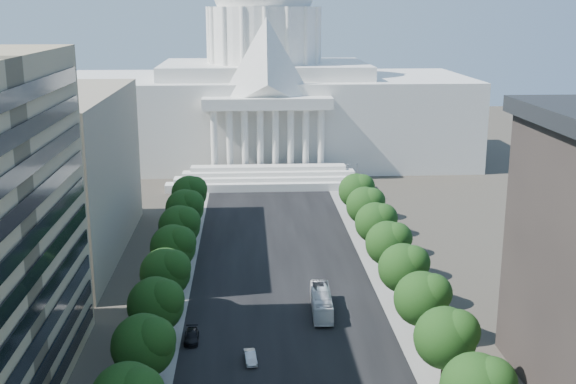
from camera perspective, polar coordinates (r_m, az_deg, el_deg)
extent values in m
cube|color=black|center=(128.57, -0.67, -5.98)|extent=(30.00, 260.00, 0.01)
cube|color=gray|center=(129.16, -9.16, -6.07)|extent=(8.00, 260.00, 0.02)
cube|color=gray|center=(130.77, 7.72, -5.76)|extent=(8.00, 260.00, 0.02)
cube|color=white|center=(217.89, -1.85, 5.86)|extent=(120.00, 50.00, 25.00)
cube|color=white|center=(216.23, -1.88, 9.66)|extent=(60.00, 40.00, 4.00)
cube|color=white|center=(190.06, -1.65, 7.04)|extent=(34.00, 8.00, 3.00)
cylinder|color=white|center=(215.64, -1.90, 12.31)|extent=(32.00, 32.00, 16.00)
cube|color=gray|center=(140.36, -20.87, 1.20)|extent=(38.00, 52.00, 30.00)
cylinder|color=#33261C|center=(90.42, -11.22, -14.49)|extent=(0.56, 0.56, 2.94)
sphere|color=black|center=(88.27, -11.37, -11.81)|extent=(7.60, 7.60, 7.60)
sphere|color=black|center=(86.92, -10.59, -11.37)|extent=(5.32, 5.32, 5.32)
cylinder|color=#33261C|center=(101.00, -10.30, -11.22)|extent=(0.56, 0.56, 2.94)
sphere|color=black|center=(99.08, -10.43, -8.76)|extent=(7.60, 7.60, 7.60)
sphere|color=black|center=(97.79, -9.73, -8.33)|extent=(5.32, 5.32, 5.32)
cylinder|color=#33261C|center=(111.87, -9.58, -8.57)|extent=(0.56, 0.56, 2.94)
sphere|color=black|center=(110.14, -9.68, -6.32)|extent=(7.60, 7.60, 7.60)
sphere|color=black|center=(108.90, -9.05, -5.90)|extent=(5.32, 5.32, 5.32)
cylinder|color=#33261C|center=(122.96, -9.00, -6.40)|extent=(0.56, 0.56, 2.94)
sphere|color=black|center=(121.38, -9.08, -4.33)|extent=(7.60, 7.60, 7.60)
sphere|color=black|center=(120.18, -8.51, -3.92)|extent=(5.32, 5.32, 5.32)
cylinder|color=#33261C|center=(134.20, -8.51, -4.59)|extent=(0.56, 0.56, 2.94)
sphere|color=black|center=(132.76, -8.59, -2.67)|extent=(7.60, 7.60, 7.60)
sphere|color=black|center=(131.59, -8.06, -2.29)|extent=(5.32, 5.32, 5.32)
cylinder|color=#33261C|center=(145.56, -8.11, -3.06)|extent=(0.56, 0.56, 2.94)
sphere|color=black|center=(144.23, -8.17, -1.28)|extent=(7.60, 7.60, 7.60)
sphere|color=black|center=(143.09, -7.68, -0.91)|extent=(5.32, 5.32, 5.32)
cylinder|color=#33261C|center=(157.01, -7.76, -1.75)|extent=(0.56, 0.56, 2.94)
sphere|color=black|center=(155.79, -7.82, -0.09)|extent=(7.60, 7.60, 7.60)
sphere|color=black|center=(154.67, -7.36, 0.26)|extent=(5.32, 5.32, 5.32)
sphere|color=black|center=(79.53, 15.79, -14.26)|extent=(5.32, 5.32, 5.32)
cylinder|color=#33261C|center=(92.58, 12.14, -13.81)|extent=(0.56, 0.56, 2.94)
sphere|color=black|center=(90.48, 12.30, -11.18)|extent=(7.60, 7.60, 7.60)
sphere|color=black|center=(89.70, 13.30, -10.68)|extent=(5.32, 5.32, 5.32)
cylinder|color=#33261C|center=(102.94, 10.38, -10.71)|extent=(0.56, 0.56, 2.94)
sphere|color=black|center=(101.06, 10.50, -8.30)|extent=(7.60, 7.60, 7.60)
sphere|color=black|center=(100.27, 11.37, -7.82)|extent=(5.32, 5.32, 5.32)
cylinder|color=#33261C|center=(113.63, 8.96, -8.18)|extent=(0.56, 0.56, 2.94)
sphere|color=black|center=(111.93, 9.06, -5.95)|extent=(7.60, 7.60, 7.60)
sphere|color=black|center=(111.13, 9.84, -5.51)|extent=(5.32, 5.32, 5.32)
cylinder|color=#33261C|center=(124.55, 7.81, -6.08)|extent=(0.56, 0.56, 2.94)
sphere|color=black|center=(123.00, 7.88, -4.03)|extent=(7.60, 7.60, 7.60)
sphere|color=black|center=(122.20, 8.58, -3.61)|extent=(5.32, 5.32, 5.32)
cylinder|color=#33261C|center=(135.66, 6.85, -4.32)|extent=(0.56, 0.56, 2.94)
sphere|color=black|center=(134.24, 6.91, -2.42)|extent=(7.60, 7.60, 7.60)
sphere|color=black|center=(133.44, 7.54, -2.03)|extent=(5.32, 5.32, 5.32)
cylinder|color=#33261C|center=(146.91, 6.04, -2.83)|extent=(0.56, 0.56, 2.94)
sphere|color=black|center=(145.60, 6.09, -1.06)|extent=(7.60, 7.60, 7.60)
sphere|color=black|center=(144.80, 6.67, -0.70)|extent=(5.32, 5.32, 5.32)
cylinder|color=#33261C|center=(158.27, 5.35, -1.55)|extent=(0.56, 0.56, 2.94)
sphere|color=black|center=(157.05, 5.39, 0.10)|extent=(7.60, 7.60, 7.60)
sphere|color=black|center=(156.25, 5.92, 0.44)|extent=(5.32, 5.32, 5.32)
cylinder|color=gray|center=(78.63, 15.90, -13.38)|extent=(2.40, 0.14, 0.14)
sphere|color=gray|center=(78.34, 15.12, -13.52)|extent=(0.44, 0.44, 0.44)
cylinder|color=gray|center=(102.31, 11.83, -9.09)|extent=(0.18, 0.18, 9.00)
cylinder|color=gray|center=(100.40, 11.29, -6.87)|extent=(2.40, 0.14, 0.14)
sphere|color=gray|center=(100.17, 10.67, -6.95)|extent=(0.44, 0.44, 0.44)
cylinder|color=gray|center=(124.96, 8.90, -4.58)|extent=(0.18, 0.18, 9.00)
cylinder|color=gray|center=(123.40, 8.43, -2.71)|extent=(2.40, 0.14, 0.14)
sphere|color=gray|center=(123.21, 7.93, -2.76)|extent=(0.44, 0.44, 0.44)
cylinder|color=gray|center=(148.36, 6.90, -1.46)|extent=(0.18, 0.18, 9.00)
cylinder|color=gray|center=(147.05, 6.49, 0.14)|extent=(2.40, 0.14, 0.14)
sphere|color=gray|center=(146.89, 6.07, 0.10)|extent=(0.44, 0.44, 0.44)
cylinder|color=gray|center=(172.22, 5.46, 0.80)|extent=(0.18, 0.18, 9.00)
cylinder|color=gray|center=(171.08, 5.09, 2.19)|extent=(2.40, 0.14, 0.14)
sphere|color=gray|center=(170.95, 4.73, 2.16)|extent=(0.44, 0.44, 0.44)
imported|color=#B7BAC0|center=(96.10, -3.00, -12.92)|extent=(1.87, 4.21, 1.34)
imported|color=black|center=(102.27, -7.63, -11.25)|extent=(2.07, 4.88, 1.40)
imported|color=silver|center=(109.94, 2.66, -8.69)|extent=(3.25, 12.07, 3.34)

